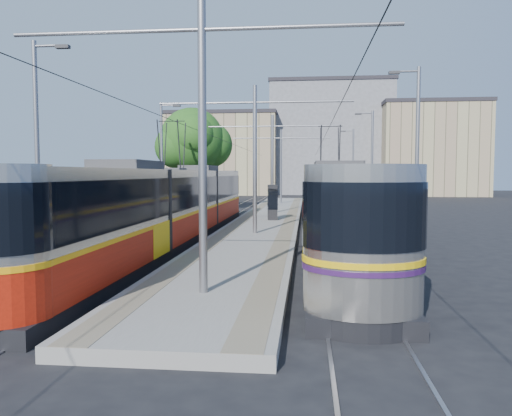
# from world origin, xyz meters

# --- Properties ---
(ground) EXTENTS (160.00, 160.00, 0.00)m
(ground) POSITION_xyz_m (0.00, 0.00, 0.00)
(ground) COLOR black
(ground) RESTS_ON ground
(platform) EXTENTS (4.00, 50.00, 0.30)m
(platform) POSITION_xyz_m (0.00, 17.00, 0.15)
(platform) COLOR gray
(platform) RESTS_ON ground
(tactile_strip_left) EXTENTS (0.70, 50.00, 0.01)m
(tactile_strip_left) POSITION_xyz_m (-1.45, 17.00, 0.30)
(tactile_strip_left) COLOR gray
(tactile_strip_left) RESTS_ON platform
(tactile_strip_right) EXTENTS (0.70, 50.00, 0.01)m
(tactile_strip_right) POSITION_xyz_m (1.45, 17.00, 0.30)
(tactile_strip_right) COLOR gray
(tactile_strip_right) RESTS_ON platform
(rails) EXTENTS (8.71, 70.00, 0.03)m
(rails) POSITION_xyz_m (0.00, 17.00, 0.02)
(rails) COLOR gray
(rails) RESTS_ON ground
(track_arrow) EXTENTS (1.20, 5.00, 0.01)m
(track_arrow) POSITION_xyz_m (-3.60, -3.00, 0.01)
(track_arrow) COLOR silver
(track_arrow) RESTS_ON ground
(tram_left) EXTENTS (2.43, 28.34, 5.50)m
(tram_left) POSITION_xyz_m (-3.60, 6.45, 1.71)
(tram_left) COLOR black
(tram_left) RESTS_ON ground
(tram_right) EXTENTS (2.43, 32.19, 5.50)m
(tram_right) POSITION_xyz_m (3.60, 9.60, 1.86)
(tram_right) COLOR black
(tram_right) RESTS_ON ground
(catenary) EXTENTS (9.20, 70.00, 7.00)m
(catenary) POSITION_xyz_m (0.00, 14.15, 4.52)
(catenary) COLOR gray
(catenary) RESTS_ON platform
(street_lamps) EXTENTS (15.18, 38.22, 8.00)m
(street_lamps) POSITION_xyz_m (-0.00, 21.00, 4.18)
(street_lamps) COLOR gray
(street_lamps) RESTS_ON ground
(shelter) EXTENTS (0.72, 1.04, 2.15)m
(shelter) POSITION_xyz_m (0.36, 15.00, 1.43)
(shelter) COLOR black
(shelter) RESTS_ON platform
(tree) EXTENTS (5.85, 5.41, 8.50)m
(tree) POSITION_xyz_m (-6.58, 24.92, 5.75)
(tree) COLOR #382314
(tree) RESTS_ON ground
(building_left) EXTENTS (16.32, 12.24, 12.10)m
(building_left) POSITION_xyz_m (-10.00, 60.00, 6.06)
(building_left) COLOR tan
(building_left) RESTS_ON ground
(building_centre) EXTENTS (18.36, 14.28, 16.93)m
(building_centre) POSITION_xyz_m (6.00, 64.00, 8.47)
(building_centre) COLOR gray
(building_centre) RESTS_ON ground
(building_right) EXTENTS (14.28, 10.20, 13.13)m
(building_right) POSITION_xyz_m (20.00, 58.00, 6.58)
(building_right) COLOR tan
(building_right) RESTS_ON ground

